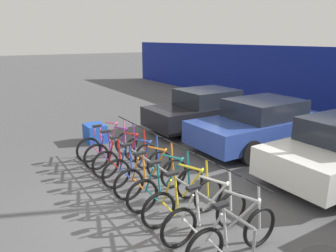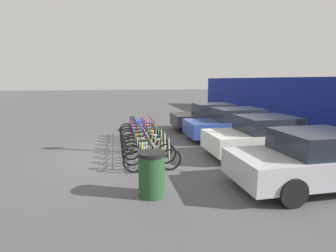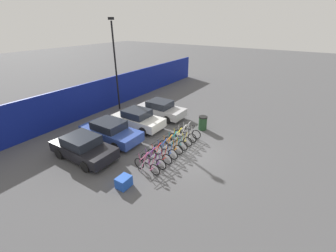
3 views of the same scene
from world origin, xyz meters
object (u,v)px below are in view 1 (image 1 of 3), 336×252
at_px(bicycle_teal, 167,187).
at_px(cargo_crate, 95,133).
at_px(bicycle_purple, 117,151).
at_px(car_black, 205,110).
at_px(bicycle_yellow, 185,200).
at_px(bicycle_silver, 234,235).
at_px(bicycle_orange, 152,177).
at_px(bicycle_white, 207,215).
at_px(car_blue, 261,124).
at_px(bicycle_red, 127,158).
at_px(bicycle_blue, 139,167).
at_px(bicycle_pink, 108,145).
at_px(bike_rack, 159,169).

height_order(bicycle_teal, cargo_crate, bicycle_teal).
height_order(bicycle_purple, car_black, car_black).
distance_m(bicycle_teal, bicycle_yellow, 0.59).
bearing_deg(bicycle_silver, bicycle_orange, 176.85).
height_order(bicycle_white, car_blue, car_blue).
distance_m(bicycle_red, car_black, 4.46).
xyz_separation_m(bicycle_blue, bicycle_white, (2.38, 0.00, 0.00)).
relative_size(bicycle_pink, car_blue, 0.40).
xyz_separation_m(bike_rack, cargo_crate, (-3.94, 0.05, -0.23)).
distance_m(bicycle_purple, car_blue, 4.25).
bearing_deg(bicycle_pink, bicycle_silver, -0.61).
bearing_deg(car_blue, bicycle_white, -56.65).
distance_m(bicycle_red, bicycle_teal, 1.79).
height_order(bicycle_pink, bicycle_white, same).
bearing_deg(bicycle_blue, bicycle_silver, 3.17).
relative_size(bicycle_pink, car_black, 0.43).
xyz_separation_m(bicycle_purple, bicycle_yellow, (2.96, 0.00, 0.00)).
height_order(bike_rack, bicycle_blue, bicycle_blue).
bearing_deg(bicycle_white, bicycle_blue, -179.66).
bearing_deg(bicycle_red, car_black, 120.99).
distance_m(bicycle_orange, bicycle_teal, 0.57).
height_order(bicycle_purple, car_blue, car_blue).
bearing_deg(bicycle_pink, bicycle_red, -0.61).
relative_size(bike_rack, bicycle_blue, 3.11).
relative_size(bicycle_red, bicycle_white, 1.00).
xyz_separation_m(bicycle_yellow, bicycle_silver, (1.23, 0.00, 0.00)).
distance_m(bicycle_blue, bicycle_white, 2.38).
bearing_deg(bicycle_purple, bike_rack, 7.61).
xyz_separation_m(bicycle_white, bicycle_silver, (0.62, 0.00, 0.00)).
xyz_separation_m(bicycle_pink, bicycle_purple, (0.58, 0.00, 0.00)).
bearing_deg(bicycle_yellow, car_black, 142.52).
height_order(bicycle_purple, bicycle_red, same).
relative_size(bicycle_red, bicycle_teal, 1.00).
height_order(bicycle_red, bicycle_yellow, same).
relative_size(bicycle_purple, bicycle_white, 1.00).
bearing_deg(bicycle_white, bicycle_purple, -179.66).
height_order(bicycle_silver, car_black, car_black).
height_order(bicycle_teal, bicycle_white, same).
bearing_deg(bike_rack, bicycle_teal, -14.67).
bearing_deg(bicycle_pink, bicycle_yellow, -0.61).
bearing_deg(car_black, bicycle_orange, -49.80).
relative_size(bicycle_orange, car_black, 0.43).
distance_m(bicycle_red, bicycle_blue, 0.61).
xyz_separation_m(bicycle_white, cargo_crate, (-5.71, 0.19, -0.10)).
height_order(bike_rack, bicycle_white, bicycle_white).
height_order(bicycle_red, bicycle_teal, same).
height_order(bicycle_blue, bicycle_white, same).
distance_m(bicycle_blue, car_blue, 4.18).
bearing_deg(cargo_crate, bicycle_blue, -3.35).
height_order(bicycle_red, cargo_crate, bicycle_red).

